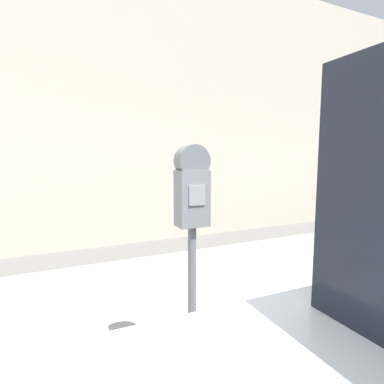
{
  "coord_description": "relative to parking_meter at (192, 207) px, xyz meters",
  "views": [
    {
      "loc": [
        -0.61,
        -0.35,
        1.52
      ],
      "look_at": [
        0.14,
        1.27,
        1.31
      ],
      "focal_mm": 28.0,
      "sensor_mm": 36.0,
      "label": 1
    }
  ],
  "objects": [
    {
      "name": "sidewalk",
      "position": [
        -0.14,
        0.93,
        -1.15
      ],
      "size": [
        24.0,
        2.8,
        0.14
      ],
      "color": "#9E9B96",
      "rests_on": "ground_plane"
    },
    {
      "name": "building_facade",
      "position": [
        -0.14,
        3.7,
        1.25
      ],
      "size": [
        24.0,
        0.3,
        4.95
      ],
      "color": "beige",
      "rests_on": "ground_plane"
    },
    {
      "name": "parking_meter",
      "position": [
        0.0,
        0.0,
        0.0
      ],
      "size": [
        0.19,
        0.14,
        1.45
      ],
      "color": "slate",
      "rests_on": "sidewalk"
    }
  ]
}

